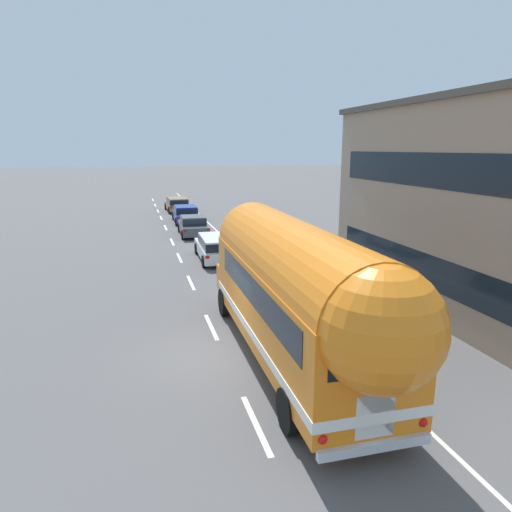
# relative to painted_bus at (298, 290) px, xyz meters

# --- Properties ---
(ground_plane) EXTENTS (300.00, 300.00, 0.00)m
(ground_plane) POSITION_rel_painted_bus_xyz_m (-1.80, 1.37, -2.30)
(ground_plane) COLOR #565454
(lane_markings) EXTENTS (3.74, 80.00, 0.01)m
(lane_markings) POSITION_rel_painted_bus_xyz_m (0.74, 14.33, -2.30)
(lane_markings) COLOR silver
(lane_markings) RESTS_ON ground
(painted_bus) EXTENTS (2.66, 12.00, 4.12)m
(painted_bus) POSITION_rel_painted_bus_xyz_m (0.00, 0.00, 0.00)
(painted_bus) COLOR orange
(painted_bus) RESTS_ON ground
(car_lead) EXTENTS (2.02, 4.74, 1.37)m
(car_lead) POSITION_rel_painted_bus_xyz_m (0.13, 13.22, -1.51)
(car_lead) COLOR white
(car_lead) RESTS_ON ground
(car_second) EXTENTS (2.00, 4.43, 1.37)m
(car_second) POSITION_rel_painted_bus_xyz_m (-0.11, 21.12, -1.57)
(car_second) COLOR #474C51
(car_second) RESTS_ON ground
(car_third) EXTENTS (2.09, 4.85, 1.37)m
(car_third) POSITION_rel_painted_bus_xyz_m (0.06, 27.13, -1.55)
(car_third) COLOR navy
(car_third) RESTS_ON ground
(car_fourth) EXTENTS (2.13, 4.65, 1.37)m
(car_fourth) POSITION_rel_painted_bus_xyz_m (0.01, 34.01, -1.51)
(car_fourth) COLOR olive
(car_fourth) RESTS_ON ground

